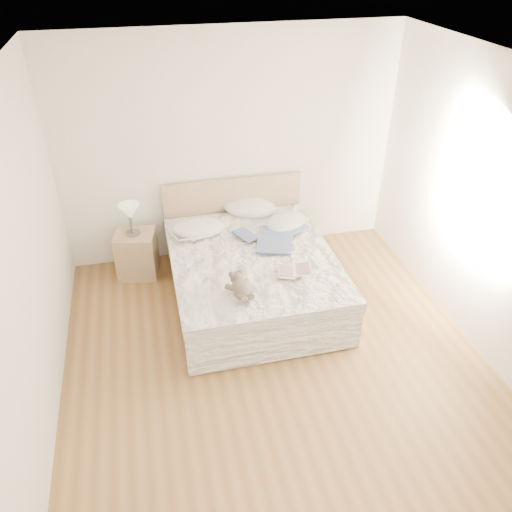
# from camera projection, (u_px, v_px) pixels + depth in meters

# --- Properties ---
(floor) EXTENTS (4.00, 4.50, 0.00)m
(floor) POSITION_uv_depth(u_px,v_px,m) (279.00, 370.00, 4.75)
(floor) COLOR brown
(floor) RESTS_ON ground
(ceiling) EXTENTS (4.00, 4.50, 0.00)m
(ceiling) POSITION_uv_depth(u_px,v_px,m) (290.00, 78.00, 3.26)
(ceiling) COLOR white
(ceiling) RESTS_ON ground
(wall_back) EXTENTS (4.00, 0.02, 2.70)m
(wall_back) POSITION_uv_depth(u_px,v_px,m) (230.00, 149.00, 5.83)
(wall_back) COLOR white
(wall_back) RESTS_ON ground
(wall_left) EXTENTS (0.02, 4.50, 2.70)m
(wall_left) POSITION_uv_depth(u_px,v_px,m) (19.00, 286.00, 3.62)
(wall_left) COLOR white
(wall_left) RESTS_ON ground
(wall_right) EXTENTS (0.02, 4.50, 2.70)m
(wall_right) POSITION_uv_depth(u_px,v_px,m) (502.00, 223.00, 4.39)
(wall_right) COLOR white
(wall_right) RESTS_ON ground
(window) EXTENTS (0.02, 1.30, 1.10)m
(window) POSITION_uv_depth(u_px,v_px,m) (483.00, 197.00, 4.57)
(window) COLOR white
(window) RESTS_ON wall_right
(bed) EXTENTS (1.72, 2.14, 1.00)m
(bed) POSITION_uv_depth(u_px,v_px,m) (251.00, 273.00, 5.55)
(bed) COLOR tan
(bed) RESTS_ON floor
(nightstand) EXTENTS (0.51, 0.47, 0.56)m
(nightstand) POSITION_uv_depth(u_px,v_px,m) (137.00, 254.00, 5.91)
(nightstand) COLOR #9F8660
(nightstand) RESTS_ON floor
(table_lamp) EXTENTS (0.24, 0.24, 0.38)m
(table_lamp) POSITION_uv_depth(u_px,v_px,m) (130.00, 213.00, 5.60)
(table_lamp) COLOR #47413D
(table_lamp) RESTS_ON nightstand
(pillow_left) EXTENTS (0.60, 0.43, 0.18)m
(pillow_left) POSITION_uv_depth(u_px,v_px,m) (198.00, 228.00, 5.71)
(pillow_left) COLOR white
(pillow_left) RESTS_ON bed
(pillow_middle) EXTENTS (0.80, 0.72, 0.20)m
(pillow_middle) POSITION_uv_depth(u_px,v_px,m) (250.00, 207.00, 6.13)
(pillow_middle) COLOR white
(pillow_middle) RESTS_ON bed
(pillow_right) EXTENTS (0.67, 0.61, 0.16)m
(pillow_right) POSITION_uv_depth(u_px,v_px,m) (286.00, 222.00, 5.83)
(pillow_right) COLOR silver
(pillow_right) RESTS_ON bed
(blouse) EXTENTS (0.77, 0.79, 0.02)m
(blouse) POSITION_uv_depth(u_px,v_px,m) (275.00, 240.00, 5.52)
(blouse) COLOR #3B4B76
(blouse) RESTS_ON bed
(photo_book) EXTENTS (0.38, 0.31, 0.02)m
(photo_book) POSITION_uv_depth(u_px,v_px,m) (187.00, 236.00, 5.59)
(photo_book) COLOR white
(photo_book) RESTS_ON bed
(childrens_book) EXTENTS (0.40, 0.31, 0.02)m
(childrens_book) POSITION_uv_depth(u_px,v_px,m) (294.00, 271.00, 5.02)
(childrens_book) COLOR #F6E9C9
(childrens_book) RESTS_ON bed
(teddy_bear) EXTENTS (0.28, 0.35, 0.17)m
(teddy_bear) POSITION_uv_depth(u_px,v_px,m) (241.00, 293.00, 4.68)
(teddy_bear) COLOR brown
(teddy_bear) RESTS_ON bed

